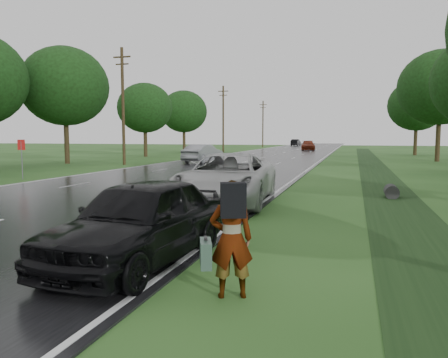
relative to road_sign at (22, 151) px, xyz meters
name	(u,v)px	position (x,y,z in m)	size (l,w,h in m)	color
road	(271,156)	(8.50, 33.00, -1.62)	(14.00, 180.00, 0.04)	black
edge_stripe_east	(326,156)	(15.25, 33.00, -1.60)	(0.12, 180.00, 0.01)	silver
edge_stripe_west	(219,155)	(1.75, 33.00, -1.60)	(0.12, 180.00, 0.01)	silver
center_line	(271,156)	(8.50, 33.00, -1.60)	(0.12, 180.00, 0.01)	silver
drainage_ditch	(380,177)	(20.00, 6.71, -1.61)	(2.20, 120.00, 0.56)	black
road_sign	(22,151)	(0.00, 0.00, 0.00)	(0.50, 0.06, 2.30)	slate
utility_pole_mid	(123,104)	(-0.70, 13.00, 3.55)	(1.60, 0.26, 10.00)	#332515
utility_pole_far	(223,118)	(-0.70, 43.00, 3.55)	(1.60, 0.26, 10.00)	#332515
utility_pole_distant	(263,123)	(-0.70, 73.00, 3.55)	(1.60, 0.26, 10.00)	#332515
tree_east_d	(440,87)	(26.30, 26.00, 5.51)	(8.00, 8.00, 10.76)	#332515
tree_east_f	(417,105)	(26.00, 40.00, 4.73)	(7.20, 7.20, 9.62)	#332515
tree_west_c	(65,86)	(-6.50, 13.00, 5.27)	(7.80, 7.80, 10.43)	#332515
tree_west_d	(145,108)	(-5.70, 27.00, 4.18)	(6.60, 6.60, 8.80)	#332515
tree_west_f	(184,112)	(-6.30, 41.00, 4.49)	(7.00, 7.00, 9.29)	#332515
pedestrian	(230,237)	(16.68, -14.50, -0.69)	(0.97, 0.75, 1.85)	#A5998C
white_pickup	(227,178)	(14.00, -5.39, -0.68)	(3.05, 6.60, 1.84)	#BDBDBD
dark_sedan	(140,220)	(14.50, -13.28, -0.77)	(1.97, 4.90, 1.67)	black
silver_sedan	(203,153)	(5.07, 17.26, -0.76)	(1.79, 5.13, 1.69)	gray
far_car_red	(308,145)	(10.84, 55.42, -0.79)	(2.28, 5.62, 1.63)	maroon
far_car_dark	(296,142)	(4.56, 88.08, -0.81)	(1.68, 4.83, 1.59)	black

